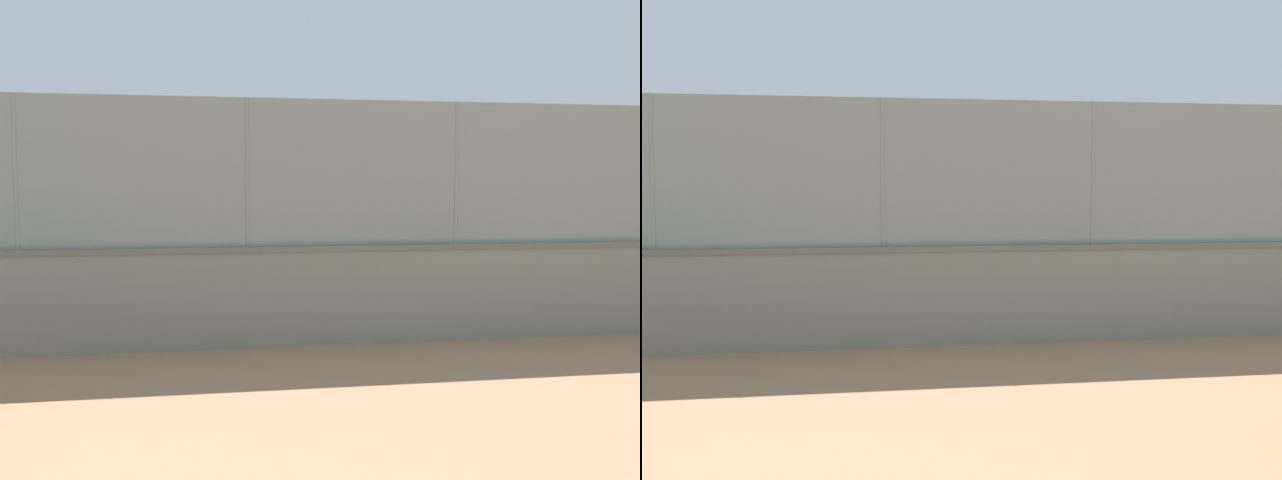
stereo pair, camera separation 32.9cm
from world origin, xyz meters
TOP-DOWN VIEW (x-y plane):
  - ground_plane at (0.00, 0.00)m, footprint 260.00×260.00m
  - perimeter_wall at (-0.55, 11.27)m, footprint 27.08×1.05m
  - fence_panel_on_wall at (-0.55, 11.27)m, footprint 26.60×0.75m
  - player_near_wall_returning at (-4.33, -0.19)m, footprint 0.97×0.94m
  - player_foreground_swinging at (-2.02, 6.29)m, footprint 0.78×1.28m
  - sports_ball at (-4.78, 2.27)m, footprint 0.15×0.15m

SIDE VIEW (x-z plane):
  - ground_plane at x=0.00m, z-range 0.00..0.00m
  - perimeter_wall at x=-0.55m, z-range 0.01..1.55m
  - player_near_wall_returning at x=-4.33m, z-range 0.15..1.78m
  - player_foreground_swinging at x=-2.02m, z-range 0.16..1.83m
  - sports_ball at x=-4.78m, z-range 1.24..1.39m
  - fence_panel_on_wall at x=-0.55m, z-range 1.55..3.79m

